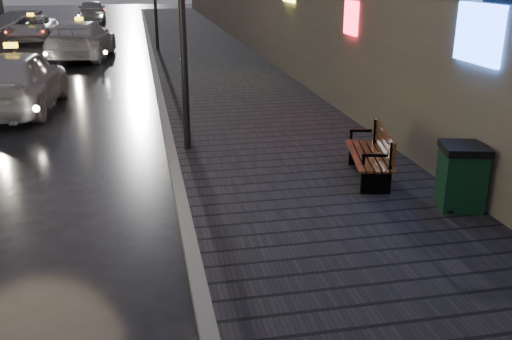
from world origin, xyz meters
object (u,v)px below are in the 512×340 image
(taxi_far, at_px, (32,28))
(car_far, at_px, (92,11))
(taxi_near, at_px, (16,80))
(taxi_mid, at_px, (81,40))
(bench, at_px, (373,154))
(trash_bin, at_px, (461,176))

(taxi_far, distance_m, car_far, 11.29)
(taxi_near, height_order, taxi_mid, taxi_near)
(taxi_near, distance_m, car_far, 27.97)
(bench, distance_m, taxi_far, 26.15)
(bench, xyz_separation_m, taxi_far, (-9.59, 24.33, 0.04))
(trash_bin, xyz_separation_m, taxi_mid, (-7.26, 18.61, 0.13))
(car_far, bearing_deg, bench, 97.85)
(trash_bin, relative_size, taxi_far, 0.22)
(trash_bin, relative_size, taxi_mid, 0.19)
(trash_bin, bearing_deg, taxi_mid, 125.78)
(bench, distance_m, trash_bin, 1.73)
(trash_bin, bearing_deg, car_far, 116.70)
(trash_bin, distance_m, taxi_far, 27.87)
(taxi_mid, height_order, car_far, taxi_mid)
(taxi_mid, distance_m, taxi_far, 7.90)
(bench, relative_size, taxi_near, 0.38)
(taxi_mid, bearing_deg, taxi_near, 92.01)
(taxi_far, bearing_deg, bench, -66.86)
(bench, distance_m, taxi_near, 10.42)
(taxi_mid, distance_m, car_far, 18.27)
(trash_bin, bearing_deg, bench, 133.40)
(bench, distance_m, taxi_mid, 18.26)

